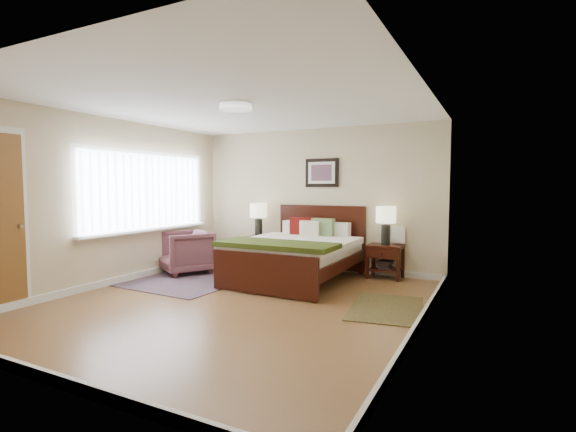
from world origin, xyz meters
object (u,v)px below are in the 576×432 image
at_px(armchair, 186,252).
at_px(rug_persian, 201,277).
at_px(nightstand_left, 258,243).
at_px(nightstand_right, 385,257).
at_px(bed, 297,248).
at_px(lamp_right, 386,219).
at_px(lamp_left, 259,214).

distance_m(armchair, rug_persian, 0.60).
relative_size(nightstand_left, nightstand_right, 1.00).
bearing_deg(bed, lamp_right, 33.82).
bearing_deg(rug_persian, lamp_left, 79.20).
xyz_separation_m(lamp_right, armchair, (-3.13, -1.15, -0.60)).
xyz_separation_m(nightstand_right, armchair, (-3.13, -1.13, 0.02)).
bearing_deg(nightstand_right, nightstand_left, -179.84).
height_order(lamp_left, lamp_right, lamp_left).
distance_m(bed, lamp_left, 1.50).
xyz_separation_m(nightstand_right, lamp_left, (-2.37, 0.01, 0.63)).
bearing_deg(lamp_right, armchair, -159.88).
distance_m(bed, armchair, 1.97).
bearing_deg(nightstand_left, lamp_left, 90.00).
distance_m(nightstand_left, armchair, 1.36).
distance_m(bed, lamp_right, 1.50).
height_order(lamp_right, armchair, lamp_right).
distance_m(nightstand_left, lamp_right, 2.43).
bearing_deg(rug_persian, armchair, 161.32).
distance_m(nightstand_left, rug_persian, 1.40).
bearing_deg(bed, rug_persian, -160.74).
height_order(bed, lamp_left, lamp_left).
bearing_deg(bed, lamp_left, 145.84).
relative_size(bed, rug_persian, 0.93).
xyz_separation_m(nightstand_right, lamp_right, (-0.00, 0.01, 0.63)).
relative_size(nightstand_left, lamp_right, 0.90).
bearing_deg(bed, armchair, -169.85).
relative_size(bed, nightstand_right, 3.81).
height_order(bed, armchair, bed).
height_order(armchair, rug_persian, armchair).
bearing_deg(nightstand_left, rug_persian, -103.28).
bearing_deg(armchair, nightstand_left, 87.36).
xyz_separation_m(nightstand_left, armchair, (-0.76, -1.13, -0.07)).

